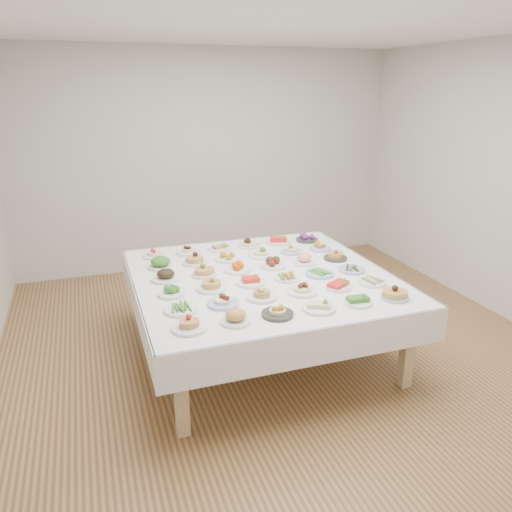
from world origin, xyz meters
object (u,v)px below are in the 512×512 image
object	(u,v)px
dish_18	(166,273)
dish_35	(307,236)
dish_0	(189,321)
display_table	(262,282)

from	to	relation	value
dish_18	dish_35	bearing A→B (deg)	21.69
dish_18	dish_35	size ratio (longest dim) A/B	1.06
dish_0	dish_35	size ratio (longest dim) A/B	1.05
dish_18	dish_35	world-z (taller)	dish_18
dish_0	display_table	bearing A→B (deg)	44.70
dish_18	dish_35	xyz separation A→B (m)	(1.62, 0.64, -0.01)
display_table	dish_18	world-z (taller)	dish_18
dish_0	dish_35	bearing A→B (deg)	44.87
dish_0	dish_18	size ratio (longest dim) A/B	0.99
dish_0	dish_18	xyz separation A→B (m)	(-0.00, 0.97, 0.00)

